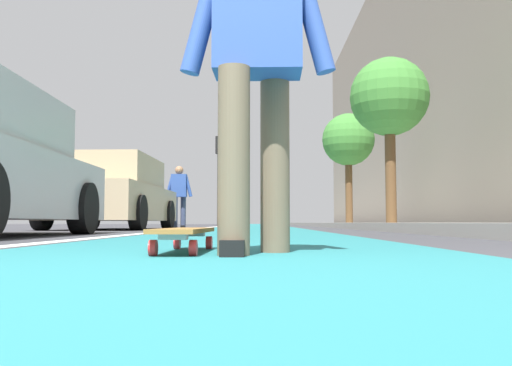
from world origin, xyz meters
The scene contains 12 objects.
ground_plane centered at (10.00, 0.00, 0.00)m, with size 80.00×80.00×0.00m, color #38383D.
bike_lane_paint centered at (24.00, 0.00, 0.00)m, with size 56.00×2.33×0.00m, color #237075.
lane_stripe_white centered at (20.00, 1.32, 0.00)m, with size 52.00×0.16×0.01m, color silver.
sidewalk_curb centered at (18.00, -3.69, 0.07)m, with size 52.00×3.20×0.14m, color #9E9B93.
building_facade centered at (22.00, -6.57, 6.16)m, with size 40.00×1.20×12.33m, color gray.
skateboard centered at (1.49, 0.17, 0.09)m, with size 0.84×0.22×0.11m.
skater_person centered at (1.34, -0.17, 0.94)m, with size 0.46×0.72×1.64m.
parked_car_mid centered at (10.19, 2.88, 0.71)m, with size 4.45×2.10×1.48m.
traffic_light centered at (23.79, 1.72, 2.83)m, with size 0.33×0.28×4.08m.
street_tree_mid centered at (11.89, -3.29, 3.12)m, with size 1.89×1.89×4.10m.
street_tree_far centered at (18.05, -3.29, 3.01)m, with size 1.84×1.84×3.98m.
pedestrian_distant centered at (13.03, 1.91, 0.92)m, with size 0.45×0.70×1.61m.
Camera 1 is at (-1.14, -0.19, 0.14)m, focal length 38.56 mm.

